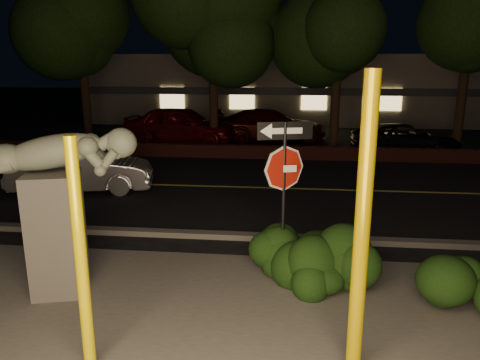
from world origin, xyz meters
name	(u,v)px	position (x,y,z in m)	size (l,w,h in m)	color
ground	(269,166)	(0.00, 10.00, 0.00)	(90.00, 90.00, 0.00)	black
patio	(230,348)	(0.00, -1.00, 0.01)	(14.00, 6.00, 0.02)	#4C4944
road	(264,188)	(0.00, 7.00, 0.01)	(80.00, 8.00, 0.01)	black
lane_marking	(264,188)	(0.00, 7.00, 0.02)	(80.00, 0.12, 0.01)	#B1AD47
curb	(253,237)	(0.00, 2.90, 0.06)	(80.00, 0.25, 0.12)	#4C4944
brick_wall	(271,152)	(0.00, 11.30, 0.25)	(40.00, 0.35, 0.50)	#4B1B18
parking_lot	(275,135)	(0.00, 17.00, 0.01)	(40.00, 12.00, 0.01)	black
building	(280,86)	(0.00, 24.99, 2.00)	(22.00, 10.20, 4.00)	#655E50
tree_far_a	(79,18)	(-8.00, 13.00, 5.34)	(4.60, 4.60, 7.43)	black
tree_far_c	(340,7)	(2.50, 12.80, 5.66)	(4.80, 4.80, 7.84)	black
tree_far_d	(472,13)	(7.50, 13.30, 5.42)	(4.40, 4.40, 7.42)	black
yellow_pole_left	(81,260)	(-1.65, -1.62, 1.46)	(0.15, 0.15, 2.92)	#FFE406
yellow_pole_right	(362,234)	(1.55, -1.34, 1.81)	(0.18, 0.18, 3.62)	#D8B503
signpost	(284,169)	(0.63, 1.24, 1.94)	(0.90, 0.24, 2.73)	black
sculpture	(56,195)	(-2.90, 0.27, 1.66)	(2.51, 1.23, 2.69)	#4C4944
hedge_center	(294,252)	(0.84, 1.20, 0.48)	(1.85, 0.87, 0.96)	black
hedge_right	(332,260)	(1.44, 0.73, 0.57)	(1.73, 0.93, 1.13)	black
hedge_far_right	(479,283)	(3.53, 0.19, 0.54)	(1.56, 0.97, 1.08)	black
silver_sedan	(81,169)	(-5.20, 6.10, 0.65)	(1.39, 3.97, 1.31)	silver
parked_car_red	(181,125)	(-4.12, 14.02, 0.86)	(2.02, 5.02, 1.71)	maroon
parked_car_darkred	(271,126)	(-0.17, 15.21, 0.74)	(2.09, 5.13, 1.49)	#390904
parked_car_dark	(405,138)	(5.38, 13.03, 0.59)	(1.97, 4.27, 1.19)	black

